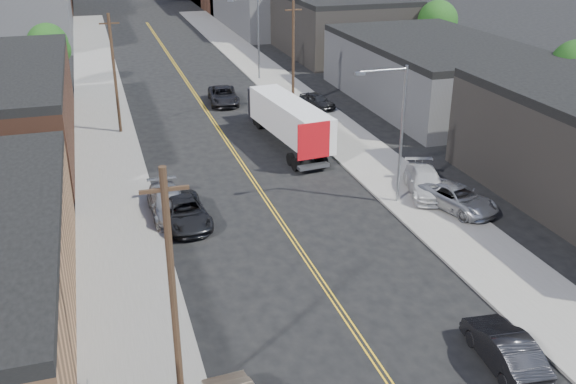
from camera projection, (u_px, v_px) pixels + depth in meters
ground at (189, 85)px, 70.19m from camera, size 260.00×260.00×0.00m
centerline at (215, 124)px, 57.05m from camera, size 0.32×120.00×0.01m
sidewalk_left at (105, 134)px, 54.46m from camera, size 5.00×140.00×0.15m
sidewalk_right at (316, 114)px, 59.60m from camera, size 5.00×140.00×0.15m
industrial_right_b at (434, 71)px, 62.66m from camera, size 14.00×24.00×6.10m
industrial_right_c at (338, 23)px, 85.11m from camera, size 14.00×22.00×7.60m
skyline_left_a at (13, 11)px, 93.81m from camera, size 16.00×30.00×8.00m
skyline_right_a at (275, 1)px, 104.62m from camera, size 16.00×30.00×8.00m
streetlight_near at (397, 125)px, 39.47m from camera, size 3.39×0.25×9.00m
streetlight_far at (255, 32)px, 70.10m from camera, size 3.39×0.25×9.00m
utility_pole_left_near at (173, 297)px, 22.14m from camera, size 1.60×0.26×10.00m
utility_pole_left_far at (115, 74)px, 52.78m from camera, size 1.60×0.26×10.00m
utility_pole_right at (293, 55)px, 59.84m from camera, size 1.60×0.26×10.00m
tree_left_far at (49, 47)px, 66.34m from camera, size 4.35×4.20×6.97m
tree_right_near at (576, 69)px, 55.35m from camera, size 4.60×4.48×7.44m
tree_right_far at (438, 23)px, 76.24m from camera, size 4.85×4.76×7.91m
semi_truck at (284, 117)px, 51.83m from camera, size 3.68×14.78×3.81m
car_left_c at (185, 212)px, 38.60m from camera, size 2.91×5.72×1.55m
car_left_d at (169, 204)px, 39.64m from camera, size 2.40×5.58×1.60m
car_right_oncoming at (505, 349)px, 26.49m from camera, size 2.15×5.00×1.60m
car_right_lot_a at (457, 198)px, 40.19m from camera, size 4.04×5.97×1.52m
car_right_lot_b at (425, 182)px, 42.41m from camera, size 3.77×5.97×1.61m
car_right_lot_c at (317, 101)px, 61.02m from camera, size 2.89×4.52×1.43m
car_ahead_truck at (223, 96)px, 62.95m from camera, size 3.26×6.06×1.62m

